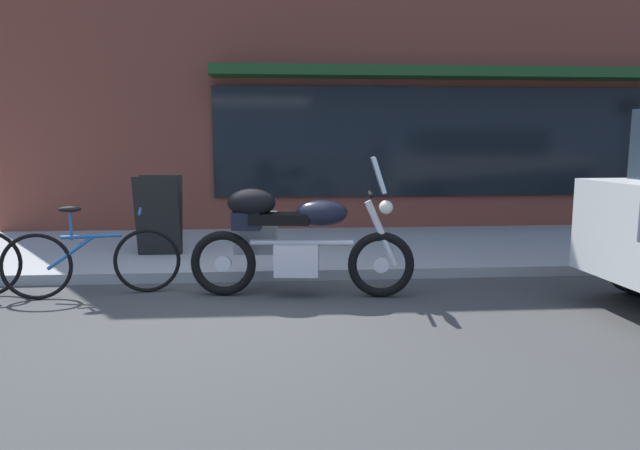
% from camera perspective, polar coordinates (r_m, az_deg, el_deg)
% --- Properties ---
extents(ground_plane, '(80.00, 80.00, 0.00)m').
position_cam_1_polar(ground_plane, '(5.25, -9.44, -8.93)').
color(ground_plane, '#3D3D3D').
extents(touring_motorcycle, '(2.26, 0.82, 1.41)m').
position_cam_1_polar(touring_motorcycle, '(5.69, -3.10, -1.15)').
color(touring_motorcycle, black).
rests_on(touring_motorcycle, ground_plane).
extents(parked_bicycle, '(1.69, 0.52, 0.93)m').
position_cam_1_polar(parked_bicycle, '(6.15, -22.00, -3.33)').
color(parked_bicycle, black).
rests_on(parked_bicycle, ground_plane).
extents(sandwich_board_sign, '(0.55, 0.43, 1.00)m').
position_cam_1_polar(sandwich_board_sign, '(7.48, -15.95, 0.95)').
color(sandwich_board_sign, black).
rests_on(sandwich_board_sign, sidewalk_curb).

